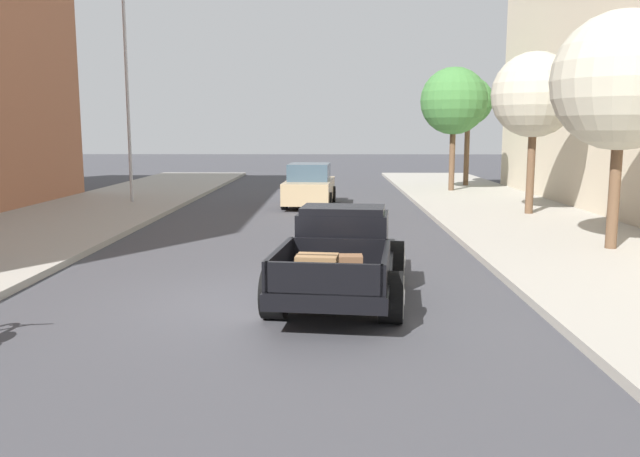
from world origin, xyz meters
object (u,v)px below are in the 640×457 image
at_px(hotrod_truck_black, 342,253).
at_px(flagpole, 132,54).
at_px(street_tree_third, 454,101).
at_px(street_tree_farthest, 468,102).
at_px(street_tree_second, 534,95).
at_px(car_background_tan, 310,186).
at_px(street_tree_nearest, 622,81).

xyz_separation_m(hotrod_truck_black, flagpole, (-7.79, 13.74, 5.02)).
relative_size(street_tree_third, street_tree_farthest, 1.03).
distance_m(street_tree_second, street_tree_farthest, 11.40).
relative_size(car_background_tan, street_tree_third, 0.78).
bearing_deg(flagpole, street_tree_second, -13.42).
bearing_deg(hotrod_truck_black, flagpole, 119.55).
bearing_deg(street_tree_farthest, hotrod_truck_black, -107.01).
xyz_separation_m(street_tree_third, street_tree_farthest, (1.28, 2.94, 0.11)).
distance_m(flagpole, street_tree_third, 14.19).
distance_m(hotrod_truck_black, street_tree_third, 19.86).
relative_size(street_tree_nearest, street_tree_third, 0.97).
height_order(hotrod_truck_black, car_background_tan, car_background_tan).
relative_size(street_tree_nearest, street_tree_farthest, 1.00).
height_order(hotrod_truck_black, street_tree_farthest, street_tree_farthest).
bearing_deg(car_background_tan, street_tree_third, 38.59).
bearing_deg(street_tree_nearest, car_background_tan, 127.24).
bearing_deg(street_tree_nearest, flagpole, 145.20).
bearing_deg(car_background_tan, street_tree_second, -23.98).
bearing_deg(hotrod_truck_black, car_background_tan, 94.39).
bearing_deg(street_tree_second, street_tree_third, 97.05).
bearing_deg(hotrod_truck_black, street_tree_third, 74.04).
height_order(flagpole, street_tree_third, flagpole).
xyz_separation_m(car_background_tan, street_tree_third, (6.43, 5.13, 3.46)).
height_order(hotrod_truck_black, street_tree_nearest, street_tree_nearest).
bearing_deg(street_tree_farthest, street_tree_nearest, -90.83).
bearing_deg(street_tree_third, street_tree_farthest, 66.53).
height_order(street_tree_nearest, street_tree_third, street_tree_third).
distance_m(hotrod_truck_black, street_tree_nearest, 8.15).
distance_m(street_tree_nearest, street_tree_second, 6.47).
bearing_deg(hotrod_truck_black, street_tree_farthest, 72.99).
distance_m(street_tree_second, street_tree_third, 8.52).
distance_m(car_background_tan, street_tree_nearest, 12.72).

